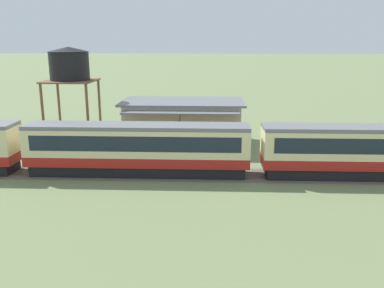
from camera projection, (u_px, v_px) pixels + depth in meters
name	position (u px, v px, depth m)	size (l,w,h in m)	color
ground_plane	(303.00, 173.00, 33.87)	(600.00, 600.00, 0.00)	#707F51
passenger_train	(259.00, 148.00, 32.59)	(75.77, 2.88, 4.18)	#AD1E19
railway_track	(220.00, 175.00, 33.30)	(126.56, 3.60, 0.04)	#665B51
station_building	(183.00, 122.00, 43.13)	(12.78, 8.18, 4.55)	beige
water_tower	(69.00, 66.00, 42.69)	(5.17, 5.17, 10.06)	brown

